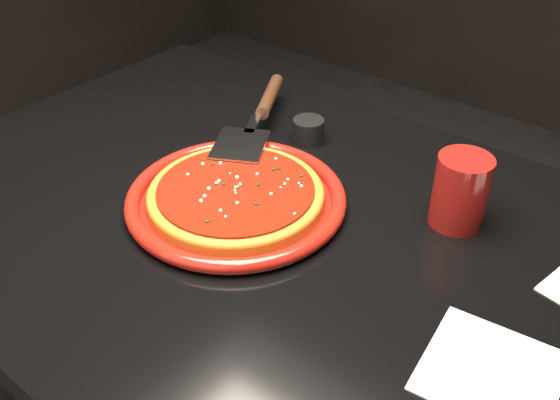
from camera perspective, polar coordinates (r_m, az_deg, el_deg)
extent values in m
cube|color=black|center=(1.17, -0.57, -16.51)|extent=(1.20, 0.80, 0.75)
cylinder|color=maroon|center=(0.93, -4.03, 0.12)|extent=(0.42, 0.42, 0.02)
cylinder|color=brown|center=(0.93, -4.04, 0.31)|extent=(0.34, 0.34, 0.01)
torus|color=brown|center=(0.93, -4.06, 0.64)|extent=(0.34, 0.34, 0.02)
cylinder|color=maroon|center=(0.92, -4.07, 0.88)|extent=(0.30, 0.30, 0.01)
cylinder|color=maroon|center=(0.91, 16.17, 0.79)|extent=(0.09, 0.09, 0.11)
cube|color=white|center=(0.74, 18.70, -14.63)|extent=(0.16, 0.16, 0.00)
cylinder|color=black|center=(1.09, 2.61, 6.37)|extent=(0.06, 0.06, 0.04)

